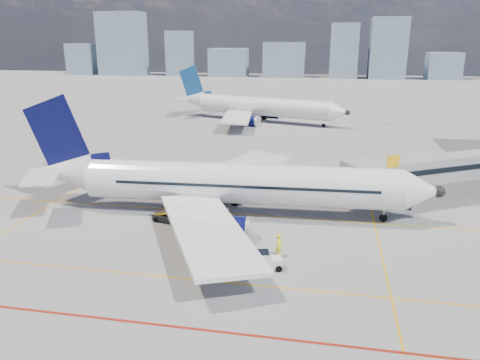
# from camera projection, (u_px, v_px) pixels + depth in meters

# --- Properties ---
(ground) EXTENTS (420.00, 420.00, 0.00)m
(ground) POSITION_uv_depth(u_px,v_px,m) (215.00, 246.00, 40.45)
(ground) COLOR gray
(ground) RESTS_ON ground
(apron_markings) EXTENTS (90.00, 35.12, 0.01)m
(apron_markings) POSITION_uv_depth(u_px,v_px,m) (196.00, 266.00, 36.87)
(apron_markings) COLOR orange
(apron_markings) RESTS_ON ground
(jet_bridge) EXTENTS (23.55, 15.78, 6.30)m
(jet_bridge) POSITION_uv_depth(u_px,v_px,m) (460.00, 167.00, 51.07)
(jet_bridge) COLOR #989BA0
(jet_bridge) RESTS_ON ground
(distant_skyline) EXTENTS (238.56, 14.84, 29.98)m
(distant_skyline) POSITION_uv_depth(u_px,v_px,m) (284.00, 53.00, 218.32)
(distant_skyline) COLOR gray
(distant_skyline) RESTS_ON ground
(main_aircraft) EXTENTS (42.05, 36.62, 12.26)m
(main_aircraft) POSITION_uv_depth(u_px,v_px,m) (223.00, 184.00, 47.07)
(main_aircraft) COLOR silver
(main_aircraft) RESTS_ON ground
(second_aircraft) EXTENTS (39.53, 33.74, 11.83)m
(second_aircraft) POSITION_uv_depth(u_px,v_px,m) (256.00, 106.00, 101.21)
(second_aircraft) COLOR silver
(second_aircraft) RESTS_ON ground
(baggage_tug) EXTENTS (2.34, 1.72, 1.48)m
(baggage_tug) POSITION_uv_depth(u_px,v_px,m) (267.00, 261.00, 36.24)
(baggage_tug) COLOR silver
(baggage_tug) RESTS_ON ground
(cargo_dolly) EXTENTS (3.75, 2.64, 1.88)m
(cargo_dolly) POSITION_uv_depth(u_px,v_px,m) (220.00, 254.00, 36.68)
(cargo_dolly) COLOR black
(cargo_dolly) RESTS_ON ground
(belt_loader) EXTENTS (5.49, 2.53, 2.21)m
(belt_loader) POSITION_uv_depth(u_px,v_px,m) (173.00, 217.00, 45.46)
(belt_loader) COLOR black
(belt_loader) RESTS_ON ground
(ramp_worker) EXTENTS (0.64, 0.80, 1.93)m
(ramp_worker) POSITION_uv_depth(u_px,v_px,m) (279.00, 246.00, 38.28)
(ramp_worker) COLOR #FDF31A
(ramp_worker) RESTS_ON ground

